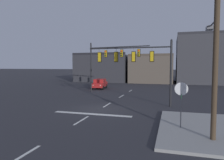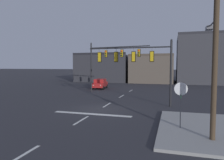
{
  "view_description": "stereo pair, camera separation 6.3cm",
  "coord_description": "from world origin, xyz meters",
  "px_view_note": "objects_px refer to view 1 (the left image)",
  "views": [
    {
      "loc": [
        5.99,
        -17.15,
        3.79
      ],
      "look_at": [
        0.11,
        3.32,
        2.34
      ],
      "focal_mm": 33.5,
      "sensor_mm": 36.0,
      "label": 1
    },
    {
      "loc": [
        6.05,
        -17.13,
        3.79
      ],
      "look_at": [
        0.11,
        3.32,
        2.34
      ],
      "focal_mm": 33.5,
      "sensor_mm": 36.0,
      "label": 2
    }
  ],
  "objects_px": {
    "signal_mast_far_side": "(108,58)",
    "stop_sign": "(181,94)",
    "utility_pole": "(215,47)",
    "signal_mast_near_side": "(140,61)",
    "car_lot_nearside": "(100,83)"
  },
  "relations": [
    {
      "from": "signal_mast_far_side",
      "to": "stop_sign",
      "type": "bearing_deg",
      "value": -58.83
    },
    {
      "from": "signal_mast_far_side",
      "to": "utility_pole",
      "type": "bearing_deg",
      "value": -57.45
    },
    {
      "from": "signal_mast_far_side",
      "to": "utility_pole",
      "type": "relative_size",
      "value": 1.0
    },
    {
      "from": "stop_sign",
      "to": "utility_pole",
      "type": "xyz_separation_m",
      "value": [
        1.47,
        -1.52,
        2.55
      ]
    },
    {
      "from": "signal_mast_near_side",
      "to": "utility_pole",
      "type": "xyz_separation_m",
      "value": [
        5.0,
        -8.73,
        0.4
      ]
    },
    {
      "from": "signal_mast_far_side",
      "to": "stop_sign",
      "type": "height_order",
      "value": "signal_mast_far_side"
    },
    {
      "from": "signal_mast_near_side",
      "to": "stop_sign",
      "type": "bearing_deg",
      "value": -63.89
    },
    {
      "from": "car_lot_nearside",
      "to": "utility_pole",
      "type": "distance_m",
      "value": 25.54
    },
    {
      "from": "signal_mast_near_side",
      "to": "stop_sign",
      "type": "distance_m",
      "value": 8.32
    },
    {
      "from": "signal_mast_near_side",
      "to": "car_lot_nearside",
      "type": "relative_size",
      "value": 1.76
    },
    {
      "from": "signal_mast_far_side",
      "to": "car_lot_nearside",
      "type": "height_order",
      "value": "signal_mast_far_side"
    },
    {
      "from": "car_lot_nearside",
      "to": "signal_mast_far_side",
      "type": "bearing_deg",
      "value": -58.52
    },
    {
      "from": "signal_mast_near_side",
      "to": "utility_pole",
      "type": "bearing_deg",
      "value": -60.19
    },
    {
      "from": "signal_mast_near_side",
      "to": "stop_sign",
      "type": "relative_size",
      "value": 2.87
    },
    {
      "from": "stop_sign",
      "to": "car_lot_nearside",
      "type": "relative_size",
      "value": 0.61
    }
  ]
}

